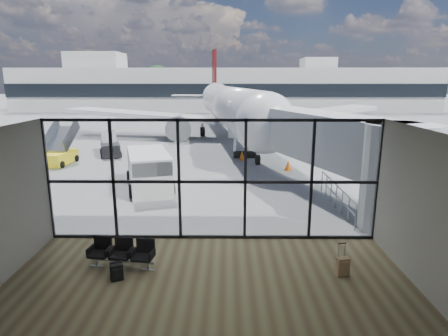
{
  "coord_description": "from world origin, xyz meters",
  "views": [
    {
      "loc": [
        0.56,
        -13.1,
        5.8
      ],
      "look_at": [
        0.4,
        3.0,
        2.01
      ],
      "focal_mm": 30.0,
      "sensor_mm": 36.0,
      "label": 1
    }
  ],
  "objects_px": {
    "seating_row": "(123,251)",
    "airliner": "(229,106)",
    "backpack": "(117,272)",
    "mobile_stairs": "(58,156)",
    "suitcase": "(343,266)",
    "belt_loader": "(110,148)",
    "service_van": "(149,170)"
  },
  "relations": [
    {
      "from": "backpack",
      "to": "suitcase",
      "type": "distance_m",
      "value": 6.78
    },
    {
      "from": "belt_loader",
      "to": "mobile_stairs",
      "type": "bearing_deg",
      "value": -150.81
    },
    {
      "from": "seating_row",
      "to": "belt_loader",
      "type": "relative_size",
      "value": 0.52
    },
    {
      "from": "backpack",
      "to": "suitcase",
      "type": "height_order",
      "value": "suitcase"
    },
    {
      "from": "backpack",
      "to": "mobile_stairs",
      "type": "relative_size",
      "value": 0.15
    },
    {
      "from": "seating_row",
      "to": "airliner",
      "type": "bearing_deg",
      "value": 91.33
    },
    {
      "from": "seating_row",
      "to": "belt_loader",
      "type": "bearing_deg",
      "value": 116.16
    },
    {
      "from": "seating_row",
      "to": "belt_loader",
      "type": "xyz_separation_m",
      "value": [
        -5.93,
        18.05,
        0.07
      ]
    },
    {
      "from": "mobile_stairs",
      "to": "suitcase",
      "type": "bearing_deg",
      "value": -40.92
    },
    {
      "from": "service_van",
      "to": "mobile_stairs",
      "type": "xyz_separation_m",
      "value": [
        -7.74,
        6.13,
        -0.45
      ]
    },
    {
      "from": "suitcase",
      "to": "belt_loader",
      "type": "relative_size",
      "value": 0.25
    },
    {
      "from": "seating_row",
      "to": "airliner",
      "type": "xyz_separation_m",
      "value": [
        3.49,
        29.9,
        2.6
      ]
    },
    {
      "from": "suitcase",
      "to": "belt_loader",
      "type": "height_order",
      "value": "belt_loader"
    },
    {
      "from": "backpack",
      "to": "mobile_stairs",
      "type": "bearing_deg",
      "value": 94.68
    },
    {
      "from": "seating_row",
      "to": "backpack",
      "type": "distance_m",
      "value": 0.88
    },
    {
      "from": "seating_row",
      "to": "mobile_stairs",
      "type": "relative_size",
      "value": 0.58
    },
    {
      "from": "seating_row",
      "to": "mobile_stairs",
      "type": "distance_m",
      "value": 17.23
    },
    {
      "from": "suitcase",
      "to": "mobile_stairs",
      "type": "relative_size",
      "value": 0.28
    },
    {
      "from": "seating_row",
      "to": "airliner",
      "type": "distance_m",
      "value": 30.22
    },
    {
      "from": "belt_loader",
      "to": "suitcase",
      "type": "bearing_deg",
      "value": -75.45
    },
    {
      "from": "suitcase",
      "to": "belt_loader",
      "type": "bearing_deg",
      "value": 111.07
    },
    {
      "from": "backpack",
      "to": "airliner",
      "type": "distance_m",
      "value": 31.07
    },
    {
      "from": "suitcase",
      "to": "airliner",
      "type": "relative_size",
      "value": 0.03
    },
    {
      "from": "mobile_stairs",
      "to": "belt_loader",
      "type": "bearing_deg",
      "value": 53.04
    },
    {
      "from": "service_van",
      "to": "suitcase",
      "type": "bearing_deg",
      "value": -66.79
    },
    {
      "from": "suitcase",
      "to": "mobile_stairs",
      "type": "distance_m",
      "value": 21.85
    },
    {
      "from": "backpack",
      "to": "suitcase",
      "type": "relative_size",
      "value": 0.53
    },
    {
      "from": "backpack",
      "to": "service_van",
      "type": "xyz_separation_m",
      "value": [
        -0.98,
        9.6,
        0.78
      ]
    },
    {
      "from": "mobile_stairs",
      "to": "airliner",
      "type": "bearing_deg",
      "value": 54.96
    },
    {
      "from": "belt_loader",
      "to": "mobile_stairs",
      "type": "xyz_separation_m",
      "value": [
        -2.74,
        -3.16,
        0.01
      ]
    },
    {
      "from": "service_van",
      "to": "mobile_stairs",
      "type": "distance_m",
      "value": 9.88
    },
    {
      "from": "belt_loader",
      "to": "service_van",
      "type": "bearing_deg",
      "value": -81.65
    }
  ]
}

